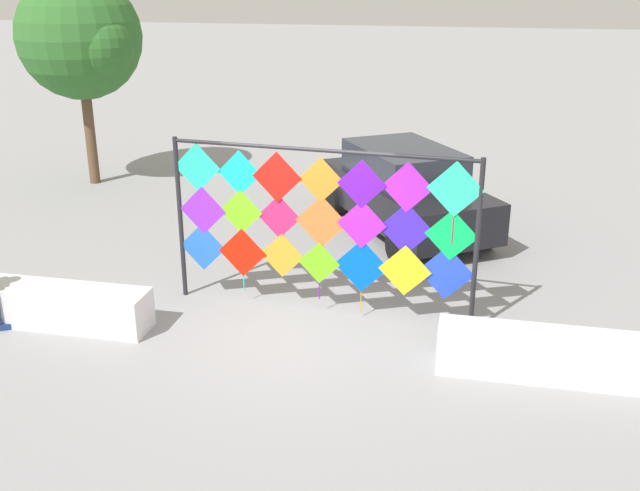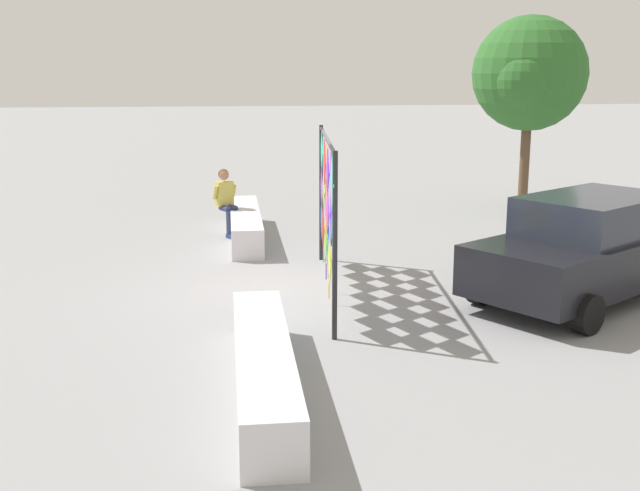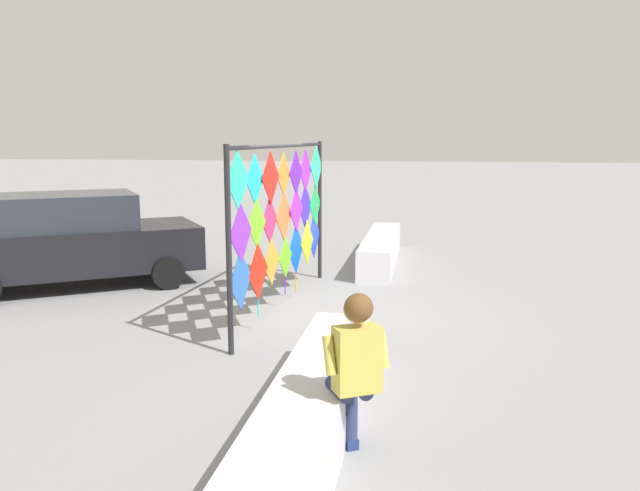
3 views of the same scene
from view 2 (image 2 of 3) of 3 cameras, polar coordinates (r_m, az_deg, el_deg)
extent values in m
plane|color=gray|center=(12.82, -2.65, -3.26)|extent=(120.00, 120.00, 0.00)
cube|color=silver|center=(16.66, -5.43, 1.51)|extent=(4.06, 0.61, 0.58)
cube|color=silver|center=(8.87, -4.10, -8.78)|extent=(4.06, 0.61, 0.58)
cylinder|color=#232328|center=(14.56, 0.08, 3.78)|extent=(0.07, 0.07, 2.51)
cylinder|color=#232328|center=(10.22, 1.08, -0.15)|extent=(0.07, 0.07, 2.51)
cylinder|color=#232328|center=(12.22, 0.51, 7.73)|extent=(4.41, 0.40, 0.06)
cube|color=blue|center=(14.29, 0.11, 1.89)|extent=(0.74, 0.07, 0.75)
cube|color=red|center=(13.66, 0.23, 1.30)|extent=(0.76, 0.07, 0.76)
cylinder|color=#16D3E5|center=(13.77, 0.27, -0.75)|extent=(0.02, 0.02, 0.24)
cube|color=gold|center=(13.04, 0.41, 0.82)|extent=(0.68, 0.07, 0.69)
cube|color=#6AD41C|center=(12.48, 0.40, 0.08)|extent=(0.63, 0.06, 0.63)
cylinder|color=#8D16E5|center=(12.59, 0.44, -1.91)|extent=(0.02, 0.02, 0.26)
cube|color=#0557F6|center=(11.87, 0.61, -0.50)|extent=(0.80, 0.07, 0.80)
cylinder|color=gold|center=(12.01, 0.66, -3.13)|extent=(0.02, 0.02, 0.33)
cube|color=yellow|center=(11.25, 0.69, -1.19)|extent=(0.76, 0.07, 0.76)
cube|color=blue|center=(10.70, 1.00, -1.83)|extent=(0.79, 0.07, 0.79)
cube|color=#8A29ED|center=(14.15, 0.11, 4.21)|extent=(0.74, 0.07, 0.74)
cube|color=#6FD11D|center=(13.55, 0.25, 3.95)|extent=(0.67, 0.06, 0.67)
cube|color=#D0235F|center=(12.97, 0.44, 3.42)|extent=(0.66, 0.06, 0.66)
cylinder|color=#16E59D|center=(13.06, 0.48, 1.24)|extent=(0.02, 0.02, 0.35)
cube|color=orange|center=(12.34, 0.53, 2.89)|extent=(0.78, 0.07, 0.78)
cube|color=#A822CE|center=(11.74, 0.56, 2.52)|extent=(0.72, 0.07, 0.72)
cube|color=#3A20EF|center=(11.14, 0.83, 1.86)|extent=(0.76, 0.07, 0.76)
cube|color=#0EDB5B|center=(10.53, 0.97, 1.09)|extent=(0.73, 0.07, 0.73)
cube|color=#25DCB8|center=(14.12, 0.13, 6.86)|extent=(0.73, 0.07, 0.73)
cube|color=#16C0CC|center=(13.47, 0.32, 6.41)|extent=(0.67, 0.06, 0.67)
cube|color=red|center=(12.89, 0.33, 6.07)|extent=(0.74, 0.07, 0.75)
cube|color=orange|center=(12.25, 0.51, 5.74)|extent=(0.66, 0.06, 0.66)
cube|color=#5E14D7|center=(11.67, 0.56, 5.35)|extent=(0.70, 0.07, 0.70)
cube|color=#AA23DC|center=(11.04, 0.80, 4.94)|extent=(0.72, 0.07, 0.72)
cylinder|color=#4EE516|center=(11.13, 0.84, 2.25)|extent=(0.02, 0.02, 0.34)
cube|color=#2CEFB0|center=(10.40, 0.89, 4.62)|extent=(0.77, 0.07, 0.77)
cylinder|color=#E51659|center=(10.50, 0.93, 1.46)|extent=(0.02, 0.02, 0.40)
cylinder|color=navy|center=(16.73, -6.62, 1.53)|extent=(0.11, 0.11, 0.58)
cylinder|color=navy|center=(16.81, -6.91, 2.69)|extent=(0.34, 0.27, 0.13)
cube|color=navy|center=(16.73, -6.50, 0.67)|extent=(0.26, 0.20, 0.09)
cylinder|color=navy|center=(16.81, -6.11, 1.59)|extent=(0.11, 0.11, 0.58)
cylinder|color=navy|center=(16.89, -6.41, 2.75)|extent=(0.34, 0.27, 0.13)
cube|color=navy|center=(16.81, -5.99, 0.74)|extent=(0.26, 0.20, 0.09)
cube|color=gold|center=(16.94, -6.95, 3.76)|extent=(0.35, 0.41, 0.52)
sphere|color=#A37556|center=(16.88, -6.98, 5.10)|extent=(0.22, 0.22, 0.22)
sphere|color=brown|center=(16.89, -7.02, 5.16)|extent=(0.22, 0.22, 0.22)
cylinder|color=gold|center=(16.81, -7.58, 3.84)|extent=(0.19, 0.16, 0.31)
cylinder|color=gold|center=(17.02, -6.26, 3.99)|extent=(0.19, 0.16, 0.31)
cube|color=black|center=(12.82, 18.77, -0.92)|extent=(3.83, 4.48, 0.75)
cube|color=#282D38|center=(12.81, 19.33, 2.12)|extent=(2.62, 2.83, 0.60)
cylinder|color=black|center=(11.29, 18.79, -4.72)|extent=(0.49, 0.59, 0.56)
cylinder|color=black|center=(12.25, 11.59, -2.92)|extent=(0.49, 0.59, 0.56)
cylinder|color=black|center=(14.55, 18.54, -0.83)|extent=(0.49, 0.59, 0.56)
cylinder|color=brown|center=(20.36, 14.60, 6.02)|extent=(0.24, 0.24, 2.55)
sphere|color=#2D6628|center=(20.23, 14.94, 11.95)|extent=(2.78, 2.78, 2.78)
sphere|color=#2D6628|center=(19.73, 15.00, 11.95)|extent=(1.68, 1.68, 1.68)
sphere|color=#2D6628|center=(19.49, 14.65, 11.53)|extent=(1.52, 1.52, 1.52)
camera|label=1|loc=(12.97, -47.78, 14.29)|focal=41.36mm
camera|label=3|loc=(21.50, -8.42, 10.18)|focal=36.25mm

